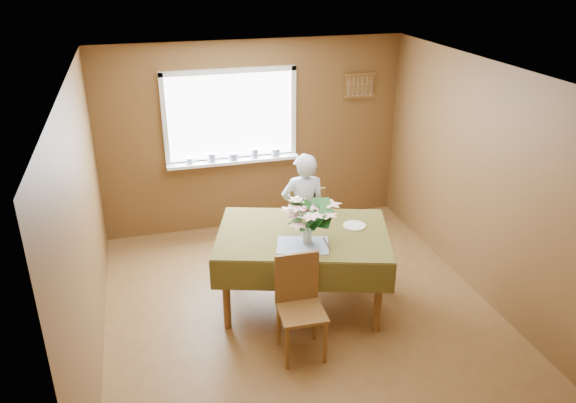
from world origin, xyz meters
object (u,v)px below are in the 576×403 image
object	(u,v)px
flower_bouquet	(307,216)
dining_table	(303,242)
chair_far	(305,220)
seated_woman	(304,211)
chair_near	(299,301)

from	to	relation	value
flower_bouquet	dining_table	bearing A→B (deg)	84.08
chair_far	seated_woman	bearing A→B (deg)	69.08
chair_far	seated_woman	size ratio (longest dim) A/B	0.69
chair_near	chair_far	bearing A→B (deg)	73.40
seated_woman	flower_bouquet	world-z (taller)	seated_woman
dining_table	seated_woman	size ratio (longest dim) A/B	1.42
seated_woman	chair_near	bearing A→B (deg)	78.48
chair_near	flower_bouquet	xyz separation A→B (m)	(0.23, 0.51, 0.60)
dining_table	chair_near	bearing A→B (deg)	-91.61
chair_far	seated_woman	world-z (taller)	seated_woman
chair_near	seated_woman	xyz separation A→B (m)	(0.49, 1.49, 0.18)
chair_near	flower_bouquet	size ratio (longest dim) A/B	1.92
dining_table	chair_far	distance (m)	0.97
seated_woman	dining_table	bearing A→B (deg)	79.27
dining_table	flower_bouquet	bearing A→B (deg)	-78.55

